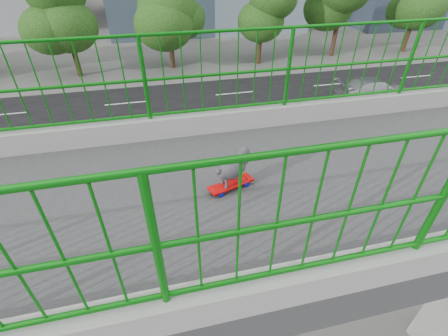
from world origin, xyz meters
TOP-DOWN VIEW (x-y plane):
  - road at (-13.00, 0.00)m, footprint 18.00×90.00m
  - footbridge at (0.00, 0.00)m, footprint 3.00×24.00m
  - street_trees at (-26.03, 1.06)m, footprint 5.30×60.40m
  - skateboard at (-0.01, 2.82)m, footprint 0.32×0.56m
  - poodle at (-0.02, 2.84)m, footprint 0.29×0.46m
  - car_1 at (-9.20, -0.51)m, footprint 1.71×4.89m
  - car_2 at (-12.40, -3.59)m, footprint 2.44×5.30m
  - car_3 at (-15.60, 17.31)m, footprint 2.23×5.48m

SIDE VIEW (x-z plane):
  - road at x=-13.00m, z-range 0.00..0.02m
  - car_2 at x=-12.40m, z-range 0.00..1.47m
  - car_3 at x=-15.60m, z-range 0.00..1.59m
  - car_1 at x=-9.20m, z-range 0.00..1.61m
  - street_trees at x=-26.03m, z-range 1.09..8.35m
  - footbridge at x=0.00m, z-range 1.72..8.72m
  - skateboard at x=-0.01m, z-range 7.02..7.09m
  - poodle at x=-0.02m, z-range 7.09..7.48m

